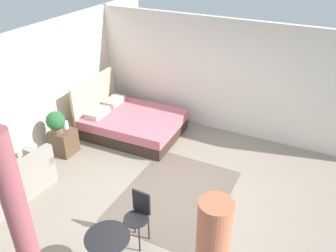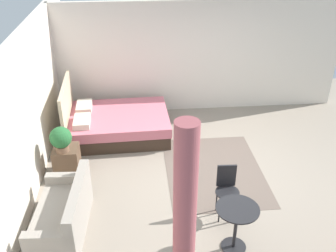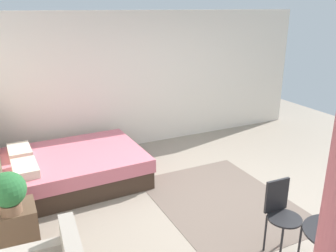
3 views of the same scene
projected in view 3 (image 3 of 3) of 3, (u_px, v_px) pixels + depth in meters
The scene contains 8 objects.
ground_plane at pixel (230, 201), 5.06m from camera, with size 8.36×9.62×0.02m, color gray.
wall_right at pixel (154, 79), 6.92m from camera, with size 0.12×6.62×2.58m, color silver.
area_rug at pixel (223, 201), 5.03m from camera, with size 2.32×1.76×0.01m, color #66564C.
bed at pixel (69, 167), 5.45m from camera, with size 1.65×2.15×1.22m.
nightstand at pixel (17, 228), 3.99m from camera, with size 0.45×0.45×0.53m.
potted_plant at pixel (8, 191), 3.73m from camera, with size 0.38×0.38×0.47m.
vase at pixel (11, 197), 3.98m from camera, with size 0.13×0.13×0.15m.
cafe_chair_near_window at pixel (281, 210), 3.86m from camera, with size 0.39×0.39×0.86m.
Camera 3 is at (-3.60, 2.74, 2.65)m, focal length 37.62 mm.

